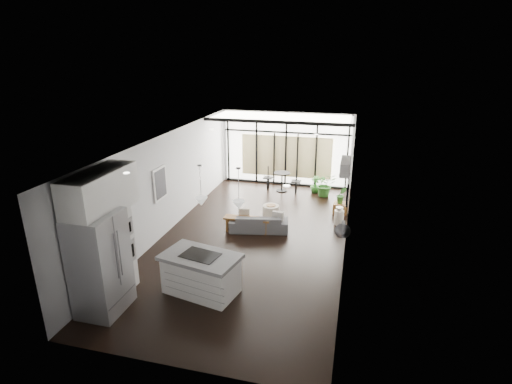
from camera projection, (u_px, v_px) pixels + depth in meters
The scene contains 28 objects.
floor at pixel (253, 238), 11.14m from camera, with size 5.00×10.00×0.00m, color black.
ceiling at pixel (253, 139), 10.21m from camera, with size 5.00×10.00×0.00m, color white.
wall_left at pixel (168, 183), 11.26m from camera, with size 0.02×10.00×2.80m, color silver.
wall_right at pixel (349, 198), 10.09m from camera, with size 0.02×10.00×2.80m, color silver.
wall_back at pixel (286, 149), 15.24m from camera, with size 5.00×0.02×2.80m, color silver.
wall_front at pixel (170, 294), 6.10m from camera, with size 5.00×0.02×2.80m, color silver.
glazing at pixel (286, 149), 15.13m from camera, with size 5.00×0.20×2.80m, color black.
skylight at pixel (282, 117), 13.87m from camera, with size 4.70×1.90×0.06m, color white.
neighbour_building at pixel (286, 157), 15.29m from camera, with size 3.50×0.02×1.60m, color beige.
island at pixel (201, 274), 8.49m from camera, with size 1.62×0.96×0.88m, color silver.
cooktop at pixel (200, 255), 8.34m from camera, with size 0.78×0.52×0.01m, color black.
fridge at pixel (100, 264), 7.72m from camera, with size 0.80×1.00×2.06m, color #A7A8AD.
appliance_column at pixel (116, 244), 8.41m from camera, with size 0.56×0.59×2.17m, color silver.
upper_cabinets at pixel (100, 193), 7.65m from camera, with size 0.62×1.75×0.86m, color silver.
pendant_left at pixel (201, 201), 8.14m from camera, with size 0.26×0.26×0.18m, color white.
pendant_right at pixel (239, 205), 7.95m from camera, with size 0.26×0.26×0.18m, color white.
sofa at pixel (259, 220), 11.48m from camera, with size 1.68×0.49×0.66m, color #48484A.
console_bench at pixel (247, 225), 11.46m from camera, with size 1.33×0.33×0.43m, color brown.
pouf at pixel (271, 212), 12.40m from camera, with size 0.51×0.51×0.41m, color beige.
crate at pixel (340, 208), 12.81m from camera, with size 0.44×0.44×0.33m, color brown.
plant_tall at pixel (325, 187), 14.25m from camera, with size 0.77×0.85×0.66m, color #2B6221.
plant_med at pixel (315, 188), 14.63m from camera, with size 0.35×0.63×0.35m, color #2B6221.
plant_crate at pixel (341, 200), 12.71m from camera, with size 0.30×0.55×0.24m, color #2B6221.
milk_can at pixel (339, 216), 11.91m from camera, with size 0.28×0.28×0.56m, color #F0E3CD.
bistro_set at pixel (282, 181), 14.73m from camera, with size 1.65×0.66×0.79m, color black.
tv at pixel (348, 189), 11.04m from camera, with size 0.05×1.10×0.65m, color black.
ac_unit at pixel (346, 166), 9.04m from camera, with size 0.22×0.90×0.30m, color silver.
framed_art at pixel (160, 184), 10.74m from camera, with size 0.04×0.70×0.90m, color black.
Camera 1 is at (2.57, -9.75, 4.91)m, focal length 28.00 mm.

